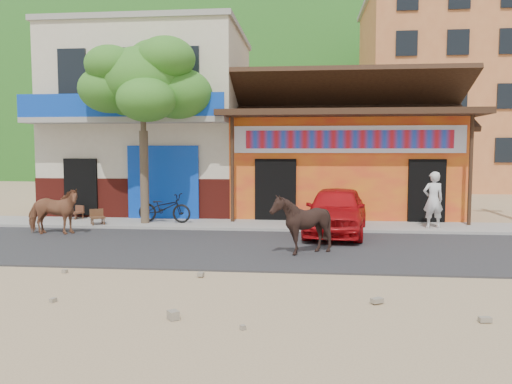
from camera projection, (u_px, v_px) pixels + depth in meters
The scene contains 15 objects.
ground at pixel (274, 273), 10.11m from camera, with size 120.00×120.00×0.00m, color #9E825B.
road at pixel (280, 248), 12.59m from camera, with size 60.00×5.00×0.04m, color #28282B.
sidewalk at pixel (286, 226), 16.05m from camera, with size 60.00×2.00×0.12m, color gray.
dance_club at pixel (341, 168), 19.67m from camera, with size 8.00×6.00×3.60m, color orange.
cafe_building at pixel (155, 125), 20.29m from camera, with size 7.00×6.00×7.00m, color beige.
apartment_front at pixel (436, 96), 32.50m from camera, with size 9.00×9.00×12.00m, color #CC723F.
hillside at pixel (303, 90), 78.51m from camera, with size 100.00×40.00×24.00m, color #194C14.
tree at pixel (143, 131), 16.06m from camera, with size 3.00×3.00×6.00m, color #2D721E, non-canonical shape.
cow_tan at pixel (53, 211), 14.50m from camera, with size 0.73×1.60×1.35m, color #945A3B.
cow_dark at pixel (302, 224), 11.74m from camera, with size 1.16×1.30×1.43m, color black.
red_car at pixel (336, 210), 14.58m from camera, with size 1.65×4.09×1.39m, color #B60D11.
scooter at pixel (164, 208), 16.40m from camera, with size 0.64×1.83×0.96m, color black.
pedestrian at pixel (433, 200), 15.20m from camera, with size 0.63×0.41×1.73m, color silver.
cafe_chair_left at pixel (76, 207), 17.23m from camera, with size 0.40×0.40×0.86m, color #50271A, non-canonical shape.
cafe_chair_right at pixel (97, 210), 15.92m from camera, with size 0.42×0.42×0.91m, color #472717, non-canonical shape.
Camera 1 is at (0.64, -9.92, 2.49)m, focal length 35.00 mm.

